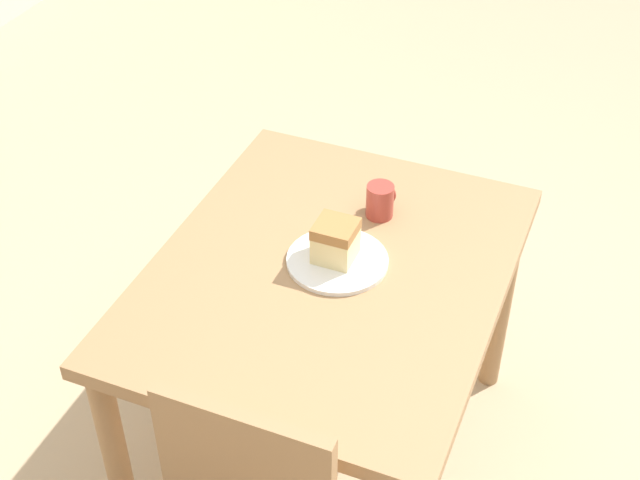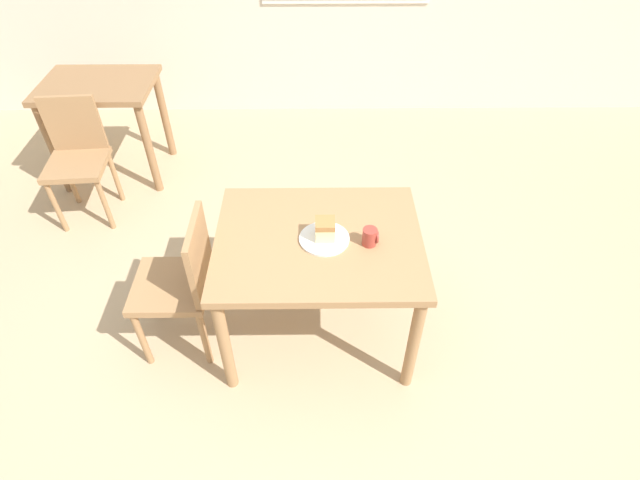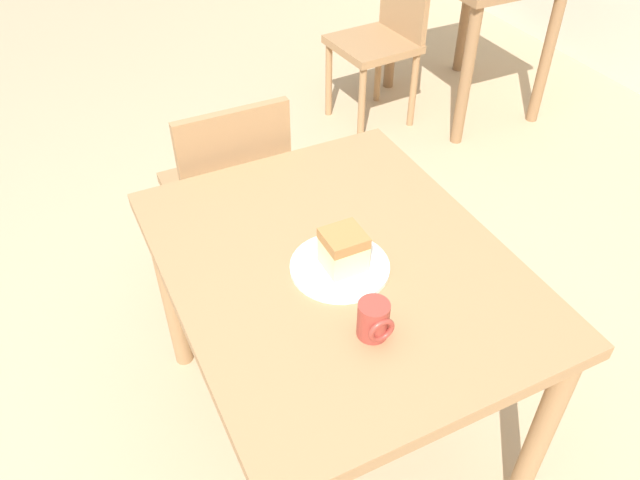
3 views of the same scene
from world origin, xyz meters
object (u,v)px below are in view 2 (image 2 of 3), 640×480
cake_slice (325,229)px  coffee_mug (370,237)px  chair_near_window (182,281)px  dining_table_near (319,253)px  dining_table_far (102,102)px  chair_far_corner (77,155)px  plate (324,239)px

cake_slice → coffee_mug: 0.22m
chair_near_window → cake_slice: (0.73, 0.06, 0.30)m
dining_table_near → dining_table_far: 2.25m
chair_far_corner → coffee_mug: 2.22m
chair_far_corner → plate: chair_far_corner is taller
coffee_mug → plate: bearing=171.8°
dining_table_far → plate: dining_table_far is taller
dining_table_near → dining_table_far: bearing=134.5°
chair_near_window → coffee_mug: (0.95, 0.02, 0.28)m
dining_table_far → chair_far_corner: (-0.06, -0.50, -0.14)m
dining_table_far → chair_near_window: chair_near_window is taller
chair_far_corner → plate: bearing=-38.2°
dining_table_far → cake_slice: bearing=-45.0°
chair_near_window → dining_table_near: bearing=94.8°
dining_table_near → chair_near_window: (-0.70, -0.06, -0.14)m
cake_slice → coffee_mug: size_ratio=1.11×
plate → dining_table_near: bearing=159.2°
cake_slice → dining_table_far: bearing=135.0°
dining_table_near → cake_slice: (0.03, -0.00, 0.16)m
plate → cake_slice: (0.00, 0.01, 0.06)m
dining_table_far → coffee_mug: 2.46m
dining_table_far → cake_slice: 2.28m
dining_table_near → dining_table_far: (-1.58, 1.61, 0.00)m
dining_table_near → coffee_mug: size_ratio=11.26×
dining_table_near → chair_near_window: size_ratio=1.20×
dining_table_far → chair_near_window: bearing=-62.1°
cake_slice → coffee_mug: (0.21, -0.04, -0.02)m
dining_table_far → cake_slice: (1.61, -1.61, 0.16)m
chair_near_window → coffee_mug: bearing=91.0°
dining_table_far → cake_slice: size_ratio=7.98×
chair_near_window → plate: chair_near_window is taller
dining_table_near → cake_slice: cake_slice is taller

